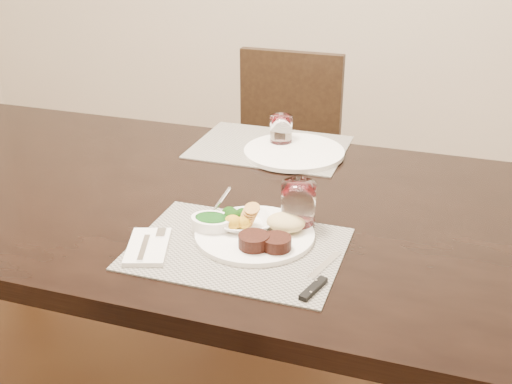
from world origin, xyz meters
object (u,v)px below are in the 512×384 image
(chair_far, at_px, (282,155))
(dinner_plate, at_px, (260,232))
(far_plate, at_px, (294,152))
(steak_knife, at_px, (316,283))
(wine_glass_near, at_px, (298,207))
(cracker_bowl, at_px, (245,223))

(chair_far, relative_size, dinner_plate, 3.29)
(dinner_plate, bearing_deg, chair_far, 89.52)
(far_plate, bearing_deg, steak_knife, -70.94)
(steak_knife, distance_m, far_plate, 0.71)
(dinner_plate, bearing_deg, wine_glass_near, 37.19)
(dinner_plate, relative_size, wine_glass_near, 2.47)
(dinner_plate, bearing_deg, cracker_bowl, 131.32)
(cracker_bowl, bearing_deg, chair_far, 101.65)
(cracker_bowl, height_order, far_plate, cracker_bowl)
(steak_knife, distance_m, wine_glass_near, 0.25)
(dinner_plate, xyz_separation_m, cracker_bowl, (-0.05, 0.03, 0.00))
(steak_knife, xyz_separation_m, far_plate, (-0.23, 0.67, 0.00))
(cracker_bowl, relative_size, wine_glass_near, 1.45)
(steak_knife, relative_size, far_plate, 0.68)
(chair_far, bearing_deg, far_plate, -70.76)
(steak_knife, bearing_deg, dinner_plate, 155.00)
(dinner_plate, distance_m, wine_glass_near, 0.11)
(cracker_bowl, relative_size, far_plate, 0.53)
(chair_far, relative_size, cracker_bowl, 5.63)
(dinner_plate, height_order, steak_knife, dinner_plate)
(dinner_plate, height_order, far_plate, dinner_plate)
(steak_knife, xyz_separation_m, cracker_bowl, (-0.21, 0.18, 0.01))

